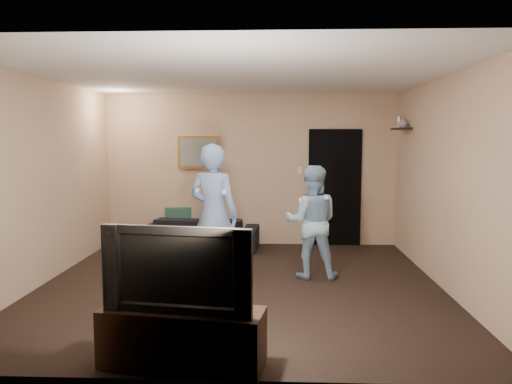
{
  "coord_description": "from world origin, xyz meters",
  "views": [
    {
      "loc": [
        0.46,
        -6.11,
        1.84
      ],
      "look_at": [
        0.19,
        0.3,
        1.15
      ],
      "focal_mm": 35.0,
      "sensor_mm": 36.0,
      "label": 1
    }
  ],
  "objects_px": {
    "sofa": "(202,233)",
    "television": "(181,267)",
    "wii_player_left": "(214,215)",
    "wii_player_right": "(312,222)",
    "tv_console": "(182,337)"
  },
  "relations": [
    {
      "from": "wii_player_left",
      "to": "wii_player_right",
      "type": "bearing_deg",
      "value": 18.26
    },
    {
      "from": "sofa",
      "to": "television",
      "type": "xyz_separation_m",
      "value": [
        0.5,
        -4.34,
        0.55
      ]
    },
    {
      "from": "wii_player_left",
      "to": "wii_player_right",
      "type": "distance_m",
      "value": 1.32
    },
    {
      "from": "sofa",
      "to": "wii_player_left",
      "type": "xyz_separation_m",
      "value": [
        0.47,
        -2.04,
        0.62
      ]
    },
    {
      "from": "sofa",
      "to": "wii_player_left",
      "type": "height_order",
      "value": "wii_player_left"
    },
    {
      "from": "television",
      "to": "sofa",
      "type": "bearing_deg",
      "value": 105.35
    },
    {
      "from": "sofa",
      "to": "television",
      "type": "bearing_deg",
      "value": 99.11
    },
    {
      "from": "sofa",
      "to": "wii_player_left",
      "type": "distance_m",
      "value": 2.19
    },
    {
      "from": "wii_player_left",
      "to": "wii_player_right",
      "type": "relative_size",
      "value": 1.19
    },
    {
      "from": "tv_console",
      "to": "wii_player_left",
      "type": "xyz_separation_m",
      "value": [
        -0.03,
        2.29,
        0.64
      ]
    },
    {
      "from": "tv_console",
      "to": "sofa",
      "type": "bearing_deg",
      "value": 105.35
    },
    {
      "from": "sofa",
      "to": "tv_console",
      "type": "xyz_separation_m",
      "value": [
        0.5,
        -4.34,
        -0.02
      ]
    },
    {
      "from": "sofa",
      "to": "wii_player_right",
      "type": "height_order",
      "value": "wii_player_right"
    },
    {
      "from": "tv_console",
      "to": "wii_player_right",
      "type": "xyz_separation_m",
      "value": [
        1.21,
        2.7,
        0.5
      ]
    },
    {
      "from": "sofa",
      "to": "television",
      "type": "height_order",
      "value": "television"
    }
  ]
}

